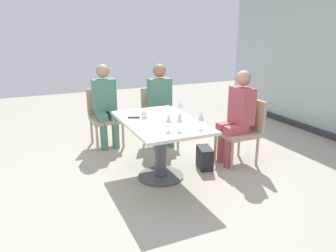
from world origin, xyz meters
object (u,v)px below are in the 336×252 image
object	(u,v)px
chair_far_left	(159,112)
person_side_end	(105,102)
chair_side_end	(104,113)
coffee_cup	(145,114)
wine_glass_3	(180,104)
cell_phone_on_table	(134,117)
person_near_window	(237,113)
chair_near_window	(243,127)
dining_table_main	(160,135)
wine_glass_2	(180,118)
wine_glass_0	(169,119)
person_far_left	(161,101)
wine_glass_1	(201,117)
handbag_0	(205,158)

from	to	relation	value
chair_far_left	person_side_end	size ratio (longest dim) A/B	0.69
chair_side_end	coffee_cup	size ratio (longest dim) A/B	9.67
wine_glass_3	cell_phone_on_table	world-z (taller)	wine_glass_3
chair_far_left	chair_side_end	xyz separation A→B (m)	(-0.29, -0.80, 0.00)
person_near_window	chair_near_window	bearing A→B (deg)	90.00
person_near_window	wine_glass_3	size ratio (longest dim) A/B	6.81
dining_table_main	cell_phone_on_table	bearing A→B (deg)	-134.73
coffee_cup	wine_glass_3	bearing A→B (deg)	83.95
wine_glass_3	chair_side_end	bearing A→B (deg)	-153.92
chair_side_end	person_near_window	world-z (taller)	person_near_window
person_side_end	wine_glass_2	xyz separation A→B (m)	(1.82, 0.36, 0.16)
person_side_end	wine_glass_3	bearing A→B (deg)	28.06
chair_side_end	cell_phone_on_table	bearing A→B (deg)	3.34
chair_far_left	wine_glass_3	xyz separation A→B (m)	(1.04, -0.14, 0.37)
wine_glass_0	chair_near_window	bearing A→B (deg)	107.16
wine_glass_3	wine_glass_0	bearing A→B (deg)	-36.43
person_near_window	person_far_left	bearing A→B (deg)	-150.13
person_near_window	wine_glass_3	world-z (taller)	person_near_window
person_far_left	wine_glass_3	distance (m)	0.96
wine_glass_0	coffee_cup	distance (m)	0.61
chair_near_window	wine_glass_1	bearing A→B (deg)	-63.41
chair_near_window	handbag_0	bearing A→B (deg)	-92.22
person_near_window	person_far_left	xyz separation A→B (m)	(-1.09, -0.63, 0.00)
dining_table_main	chair_side_end	bearing A→B (deg)	-167.97
chair_side_end	wine_glass_2	xyz separation A→B (m)	(1.93, 0.36, 0.37)
dining_table_main	handbag_0	xyz separation A→B (m)	(-0.02, 0.64, -0.41)
wine_glass_0	wine_glass_3	size ratio (longest dim) A/B	1.00
chair_near_window	wine_glass_0	distance (m)	1.39
wine_glass_0	coffee_cup	bearing A→B (deg)	-175.27
dining_table_main	chair_side_end	size ratio (longest dim) A/B	1.54
wine_glass_0	wine_glass_1	world-z (taller)	same
person_near_window	wine_glass_0	xyz separation A→B (m)	(0.40, -1.17, 0.16)
chair_side_end	cell_phone_on_table	size ratio (longest dim) A/B	6.04
chair_side_end	handbag_0	distance (m)	1.79
wine_glass_1	coffee_cup	xyz separation A→B (m)	(-0.67, -0.40, -0.09)
person_side_end	chair_far_left	bearing A→B (deg)	76.95
wine_glass_0	wine_glass_1	bearing A→B (deg)	78.31
chair_near_window	person_side_end	xyz separation A→B (m)	(-1.38, -1.53, 0.20)
person_near_window	wine_glass_2	bearing A→B (deg)	-67.79
wine_glass_3	coffee_cup	xyz separation A→B (m)	(-0.05, -0.46, -0.09)
wine_glass_2	wine_glass_3	distance (m)	0.66
wine_glass_2	wine_glass_3	world-z (taller)	same
dining_table_main	person_near_window	bearing A→B (deg)	90.00
dining_table_main	wine_glass_2	xyz separation A→B (m)	(0.44, 0.04, 0.32)
wine_glass_3	chair_far_left	bearing A→B (deg)	172.33
chair_far_left	person_near_window	bearing A→B (deg)	27.56
person_far_left	wine_glass_1	bearing A→B (deg)	-7.30
wine_glass_2	wine_glass_1	bearing A→B (deg)	82.25
wine_glass_2	coffee_cup	size ratio (longest dim) A/B	2.06
wine_glass_1	wine_glass_3	world-z (taller)	same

